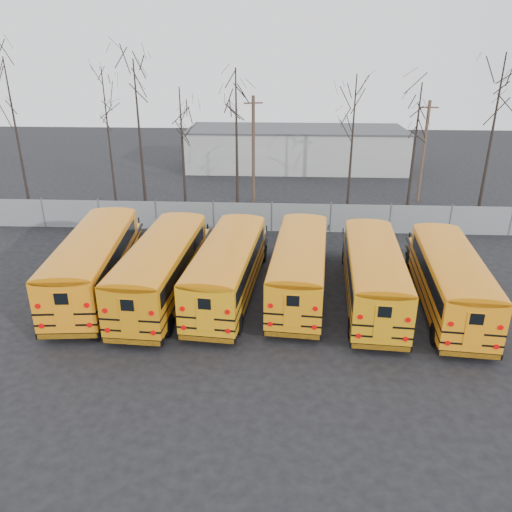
# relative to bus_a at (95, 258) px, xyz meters

# --- Properties ---
(ground) EXTENTS (120.00, 120.00, 0.00)m
(ground) POSITION_rel_bus_a_xyz_m (8.70, -2.20, -1.89)
(ground) COLOR black
(ground) RESTS_ON ground
(fence) EXTENTS (40.00, 0.04, 2.00)m
(fence) POSITION_rel_bus_a_xyz_m (8.70, 9.80, -0.89)
(fence) COLOR gray
(fence) RESTS_ON ground
(distant_building) EXTENTS (22.00, 8.00, 4.00)m
(distant_building) POSITION_rel_bus_a_xyz_m (10.70, 29.80, 0.11)
(distant_building) COLOR #AAAAA5
(distant_building) RESTS_ON ground
(bus_a) EXTENTS (3.71, 11.70, 3.22)m
(bus_a) POSITION_rel_bus_a_xyz_m (0.00, 0.00, 0.00)
(bus_a) COLOR black
(bus_a) RESTS_ON ground
(bus_b) EXTENTS (3.15, 11.34, 3.14)m
(bus_b) POSITION_rel_bus_a_xyz_m (3.55, -0.40, -0.05)
(bus_b) COLOR black
(bus_b) RESTS_ON ground
(bus_c) EXTENTS (3.51, 11.10, 3.06)m
(bus_c) POSITION_rel_bus_a_xyz_m (6.79, -0.16, -0.10)
(bus_c) COLOR black
(bus_c) RESTS_ON ground
(bus_d) EXTENTS (3.41, 10.94, 3.02)m
(bus_d) POSITION_rel_bus_a_xyz_m (10.34, 0.29, -0.12)
(bus_d) COLOR black
(bus_d) RESTS_ON ground
(bus_e) EXTENTS (3.25, 10.92, 3.02)m
(bus_e) POSITION_rel_bus_a_xyz_m (13.86, -0.44, -0.12)
(bus_e) COLOR black
(bus_e) RESTS_ON ground
(bus_f) EXTENTS (3.42, 10.84, 2.99)m
(bus_f) POSITION_rel_bus_a_xyz_m (17.37, -0.84, -0.14)
(bus_f) COLOR black
(bus_f) RESTS_ON ground
(utility_pole_left) EXTENTS (1.45, 0.58, 8.38)m
(utility_pole_left) POSITION_rel_bus_a_xyz_m (7.03, 16.83, 2.42)
(utility_pole_left) COLOR #463427
(utility_pole_left) RESTS_ON ground
(utility_pole_right) EXTENTS (1.43, 0.25, 8.00)m
(utility_pole_right) POSITION_rel_bus_a_xyz_m (20.57, 17.86, 2.22)
(utility_pole_right) COLOR #4E3A2C
(utility_pole_right) RESTS_ON ground
(tree_0) EXTENTS (0.26, 0.26, 11.16)m
(tree_0) POSITION_rel_bus_a_xyz_m (-10.11, 13.37, 3.69)
(tree_0) COLOR black
(tree_0) RESTS_ON ground
(tree_1) EXTENTS (0.26, 0.26, 10.44)m
(tree_1) POSITION_rel_bus_a_xyz_m (-4.10, 15.71, 3.33)
(tree_1) COLOR black
(tree_1) RESTS_ON ground
(tree_2) EXTENTS (0.26, 0.26, 11.00)m
(tree_2) POSITION_rel_bus_a_xyz_m (-1.61, 15.50, 3.61)
(tree_2) COLOR black
(tree_2) RESTS_ON ground
(tree_3) EXTENTS (0.26, 0.26, 9.19)m
(tree_3) POSITION_rel_bus_a_xyz_m (1.96, 13.93, 2.71)
(tree_3) COLOR black
(tree_3) RESTS_ON ground
(tree_4) EXTENTS (0.26, 0.26, 10.49)m
(tree_4) POSITION_rel_bus_a_xyz_m (6.05, 13.21, 3.35)
(tree_4) COLOR black
(tree_4) RESTS_ON ground
(tree_5) EXTENTS (0.26, 0.26, 10.12)m
(tree_5) POSITION_rel_bus_a_xyz_m (14.19, 12.91, 3.17)
(tree_5) COLOR black
(tree_5) RESTS_ON ground
(tree_6) EXTENTS (0.26, 0.26, 9.66)m
(tree_6) POSITION_rel_bus_a_xyz_m (18.20, 11.60, 2.94)
(tree_6) COLOR black
(tree_6) RESTS_ON ground
(tree_7) EXTENTS (0.26, 0.26, 11.47)m
(tree_7) POSITION_rel_bus_a_xyz_m (23.87, 13.40, 3.85)
(tree_7) COLOR black
(tree_7) RESTS_ON ground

